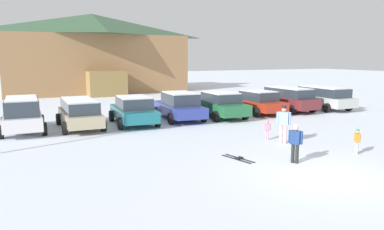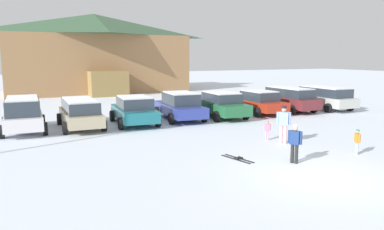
# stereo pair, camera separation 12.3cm
# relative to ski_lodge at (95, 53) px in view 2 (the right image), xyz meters

# --- Properties ---
(ground) EXTENTS (160.00, 160.00, 0.00)m
(ground) POSITION_rel_ski_lodge_xyz_m (0.44, -32.90, -4.18)
(ground) COLOR silver
(ski_lodge) EXTENTS (18.92, 11.60, 8.27)m
(ski_lodge) POSITION_rel_ski_lodge_xyz_m (0.00, 0.00, 0.00)
(ski_lodge) COLOR #9D7249
(ski_lodge) RESTS_ON ground
(parked_white_suv) EXTENTS (2.20, 4.31, 1.76)m
(parked_white_suv) POSITION_rel_ski_lodge_xyz_m (-7.83, -20.94, -3.25)
(parked_white_suv) COLOR silver
(parked_white_suv) RESTS_ON ground
(parked_beige_suv) EXTENTS (2.15, 4.81, 1.56)m
(parked_beige_suv) POSITION_rel_ski_lodge_xyz_m (-5.07, -21.10, -3.33)
(parked_beige_suv) COLOR tan
(parked_beige_suv) RESTS_ON ground
(parked_teal_hatchback) EXTENTS (2.49, 4.57, 1.60)m
(parked_teal_hatchback) POSITION_rel_ski_lodge_xyz_m (-2.14, -21.25, -3.37)
(parked_teal_hatchback) COLOR #1D6D79
(parked_teal_hatchback) RESTS_ON ground
(parked_blue_hatchback) EXTENTS (2.49, 4.91, 1.67)m
(parked_blue_hatchback) POSITION_rel_ski_lodge_xyz_m (0.84, -20.88, -3.34)
(parked_blue_hatchback) COLOR #303E97
(parked_blue_hatchback) RESTS_ON ground
(parked_green_coupe) EXTENTS (2.38, 4.87, 1.60)m
(parked_green_coupe) POSITION_rel_ski_lodge_xyz_m (3.48, -21.19, -3.37)
(parked_green_coupe) COLOR #266B3E
(parked_green_coupe) RESTS_ON ground
(parked_red_sedan) EXTENTS (2.26, 4.45, 1.55)m
(parked_red_sedan) POSITION_rel_ski_lodge_xyz_m (6.50, -20.97, -3.39)
(parked_red_sedan) COLOR #B72D18
(parked_red_sedan) RESTS_ON ground
(parked_maroon_van) EXTENTS (2.10, 4.72, 1.66)m
(parked_maroon_van) POSITION_rel_ski_lodge_xyz_m (9.19, -20.86, -3.29)
(parked_maroon_van) COLOR maroon
(parked_maroon_van) RESTS_ON ground
(parked_silver_wagon) EXTENTS (2.32, 4.83, 1.62)m
(parked_silver_wagon) POSITION_rel_ski_lodge_xyz_m (12.08, -21.27, -3.30)
(parked_silver_wagon) COLOR beige
(parked_silver_wagon) RESTS_ON ground
(skier_child_in_pink_snowsuit) EXTENTS (0.32, 0.18, 0.89)m
(skier_child_in_pink_snowsuit) POSITION_rel_ski_lodge_xyz_m (2.16, -27.79, -3.68)
(skier_child_in_pink_snowsuit) COLOR #DBB0CB
(skier_child_in_pink_snowsuit) RESTS_ON ground
(skier_teen_in_navy_coat) EXTENTS (0.34, 0.47, 1.41)m
(skier_teen_in_navy_coat) POSITION_rel_ski_lodge_xyz_m (0.74, -31.28, -3.39)
(skier_teen_in_navy_coat) COLOR #252725
(skier_teen_in_navy_coat) RESTS_ON ground
(skier_child_in_orange_jacket) EXTENTS (0.22, 0.34, 0.99)m
(skier_child_in_orange_jacket) POSITION_rel_ski_lodge_xyz_m (3.76, -31.38, -3.63)
(skier_child_in_orange_jacket) COLOR #9EA9D2
(skier_child_in_orange_jacket) RESTS_ON ground
(skier_adult_in_blue_parka) EXTENTS (0.49, 0.45, 1.67)m
(skier_adult_in_blue_parka) POSITION_rel_ski_lodge_xyz_m (2.37, -28.66, -3.24)
(skier_adult_in_blue_parka) COLOR beige
(skier_adult_in_blue_parka) RESTS_ON ground
(pair_of_skis) EXTENTS (0.61, 1.52, 0.08)m
(pair_of_skis) POSITION_rel_ski_lodge_xyz_m (-0.80, -29.97, -4.16)
(pair_of_skis) COLOR black
(pair_of_skis) RESTS_ON ground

